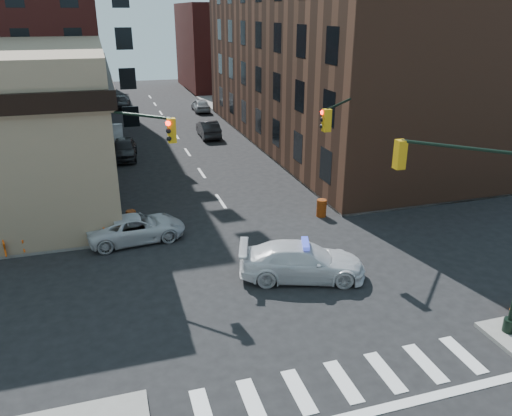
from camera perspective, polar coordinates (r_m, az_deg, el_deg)
ground at (r=22.03m, az=2.00°, el=-8.10°), size 140.00×140.00×0.00m
sidewalk_ne at (r=59.66m, az=12.95°, el=10.58°), size 34.00×54.50×0.15m
commercial_row_ne at (r=45.10m, az=8.76°, el=16.38°), size 14.00×34.00×14.00m
filler_nw at (r=80.69m, az=-25.17°, el=17.60°), size 20.00×18.00×16.00m
filler_ne at (r=78.88m, az=-2.19°, el=18.00°), size 16.00×16.00×12.00m
signal_pole_se at (r=18.70m, az=25.84°, el=-0.32°), size 5.40×5.27×8.00m
signal_pole_nw at (r=24.30m, az=-15.33°, el=5.13°), size 3.58×3.67×8.00m
signal_pole_ne at (r=27.19m, az=10.19°, el=7.27°), size 3.67×3.58×8.00m
tree_ne_near at (r=46.77m, az=0.39°, el=12.46°), size 3.00×3.00×4.85m
tree_ne_far at (r=54.37m, az=-2.21°, el=13.72°), size 3.00×3.00×4.85m
police_car at (r=21.86m, az=5.30°, el=-6.07°), size 5.87×3.78×1.58m
pickup at (r=25.98m, az=-13.49°, el=-2.23°), size 5.09×2.77×1.36m
parked_car_wnear at (r=40.95m, az=-14.84°, el=6.57°), size 2.28×4.84×1.60m
parked_car_wfar at (r=47.50m, az=-15.80°, el=8.31°), size 1.54×4.03×1.31m
parked_car_wdeep at (r=63.65m, az=-15.18°, el=11.60°), size 2.49×4.90×1.36m
parked_car_enear at (r=46.88m, az=-5.47°, el=8.99°), size 1.72×4.69×1.53m
parked_car_efar at (r=59.49m, az=-6.34°, el=11.62°), size 1.86×4.43×1.50m
pedestrian_a at (r=26.58m, az=-21.01°, el=-1.71°), size 0.77×0.75×1.78m
pedestrian_b at (r=28.61m, az=-21.14°, el=-0.03°), size 0.94×0.75×1.85m
barrel_road at (r=28.53m, az=7.49°, el=0.00°), size 0.66×0.66×1.00m
barrel_bank at (r=27.73m, az=-14.05°, el=-1.21°), size 0.65×0.65×0.93m
barricade_nw_a at (r=25.90m, az=-15.99°, el=-2.76°), size 1.26×0.75×0.89m
barricade_nw_b at (r=26.35m, az=-25.98°, el=-3.89°), size 1.15×0.77×0.79m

